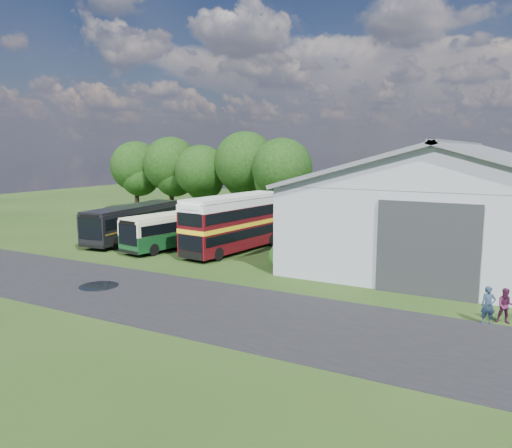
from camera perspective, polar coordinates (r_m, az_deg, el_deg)
The scene contains 17 objects.
ground at distance 30.86m, azimuth -11.53°, elevation -6.05°, with size 120.00×120.00×0.00m, color #1A3210.
asphalt_road at distance 26.79m, azimuth -10.77°, elevation -8.28°, with size 60.00×8.00×0.02m, color black.
puddle at distance 29.77m, azimuth -17.52°, elevation -6.82°, with size 2.20×2.20×0.01m, color black.
storage_shed at distance 39.07m, azimuth 22.14°, elevation 2.76°, with size 18.80×24.80×8.15m.
tree_far_left at distance 63.14m, azimuth -13.57°, elevation 6.41°, with size 6.12×6.12×8.64m.
tree_left_a at distance 60.27m, azimuth -9.72°, elevation 6.73°, with size 6.46×6.46×9.12m.
tree_left_b at distance 56.50m, azimuth -6.34°, elevation 6.06°, with size 5.78×5.78×8.16m.
tree_mid at distance 54.86m, azimuth -1.26°, elevation 7.01°, with size 6.80×6.80×9.60m.
tree_right_a at distance 51.66m, azimuth 3.02°, elevation 6.34°, with size 6.26×6.26×8.83m.
shrub_front at distance 32.77m, azimuth 2.92°, elevation -5.02°, with size 1.70×1.70×1.70m, color #194714.
shrub_mid at distance 34.53m, azimuth 4.38°, elevation -4.33°, with size 1.60×1.60×1.60m, color #194714.
shrub_back at distance 36.32m, azimuth 5.69°, elevation -3.70°, with size 1.80×1.80×1.80m, color #194714.
bus_green_single at distance 39.87m, azimuth -8.80°, elevation -0.51°, with size 3.84×10.23×2.76m.
bus_maroon_double at distance 37.62m, azimuth -2.46°, elevation 0.05°, with size 3.62×10.11×4.25m.
bus_dark_single at distance 43.49m, azimuth -13.81°, elevation 0.25°, with size 3.60×10.94×2.96m.
visitor_a at distance 24.54m, azimuth 25.00°, elevation -8.46°, with size 0.62×0.41×1.70m, color #1D2E40.
visitor_b at distance 24.99m, azimuth 26.64°, elevation -8.41°, with size 0.77×0.60×1.59m, color #431530.
Camera 1 is at (19.47, -22.67, 7.71)m, focal length 35.00 mm.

